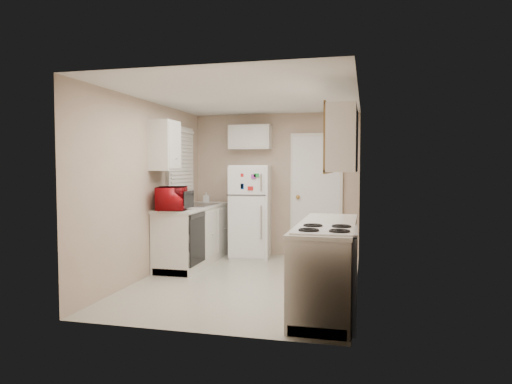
# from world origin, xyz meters

# --- Properties ---
(floor) EXTENTS (3.80, 3.80, 0.00)m
(floor) POSITION_xyz_m (0.00, 0.00, 0.00)
(floor) COLOR beige
(floor) RESTS_ON ground
(ceiling) EXTENTS (3.80, 3.80, 0.00)m
(ceiling) POSITION_xyz_m (0.00, 0.00, 2.40)
(ceiling) COLOR white
(ceiling) RESTS_ON floor
(wall_left) EXTENTS (3.80, 3.80, 0.00)m
(wall_left) POSITION_xyz_m (-1.40, 0.00, 1.20)
(wall_left) COLOR #BEA58F
(wall_left) RESTS_ON floor
(wall_right) EXTENTS (3.80, 3.80, 0.00)m
(wall_right) POSITION_xyz_m (1.40, 0.00, 1.20)
(wall_right) COLOR #BEA58F
(wall_right) RESTS_ON floor
(wall_back) EXTENTS (2.80, 2.80, 0.00)m
(wall_back) POSITION_xyz_m (0.00, 1.90, 1.20)
(wall_back) COLOR #BEA58F
(wall_back) RESTS_ON floor
(wall_front) EXTENTS (2.80, 2.80, 0.00)m
(wall_front) POSITION_xyz_m (0.00, -1.90, 1.20)
(wall_front) COLOR #BEA58F
(wall_front) RESTS_ON floor
(left_counter) EXTENTS (0.60, 1.80, 0.90)m
(left_counter) POSITION_xyz_m (-1.10, 0.90, 0.45)
(left_counter) COLOR silver
(left_counter) RESTS_ON floor
(dishwasher) EXTENTS (0.03, 0.58, 0.72)m
(dishwasher) POSITION_xyz_m (-0.81, 0.30, 0.49)
(dishwasher) COLOR black
(dishwasher) RESTS_ON floor
(sink) EXTENTS (0.54, 0.74, 0.16)m
(sink) POSITION_xyz_m (-1.10, 1.05, 0.86)
(sink) COLOR gray
(sink) RESTS_ON left_counter
(microwave) EXTENTS (0.65, 0.48, 0.39)m
(microwave) POSITION_xyz_m (-1.15, 0.22, 1.05)
(microwave) COLOR #9D090F
(microwave) RESTS_ON left_counter
(soap_bottle) EXTENTS (0.10, 0.10, 0.17)m
(soap_bottle) POSITION_xyz_m (-1.15, 1.64, 1.00)
(soap_bottle) COLOR silver
(soap_bottle) RESTS_ON left_counter
(window_blinds) EXTENTS (0.10, 0.98, 1.08)m
(window_blinds) POSITION_xyz_m (-1.36, 1.05, 1.60)
(window_blinds) COLOR silver
(window_blinds) RESTS_ON wall_left
(upper_cabinet_left) EXTENTS (0.30, 0.45, 0.70)m
(upper_cabinet_left) POSITION_xyz_m (-1.25, 0.22, 1.80)
(upper_cabinet_left) COLOR silver
(upper_cabinet_left) RESTS_ON wall_left
(refrigerator) EXTENTS (0.68, 0.67, 1.53)m
(refrigerator) POSITION_xyz_m (-0.35, 1.59, 0.76)
(refrigerator) COLOR white
(refrigerator) RESTS_ON floor
(cabinet_over_fridge) EXTENTS (0.70, 0.30, 0.40)m
(cabinet_over_fridge) POSITION_xyz_m (-0.40, 1.75, 2.00)
(cabinet_over_fridge) COLOR silver
(cabinet_over_fridge) RESTS_ON wall_back
(interior_door) EXTENTS (0.86, 0.06, 2.08)m
(interior_door) POSITION_xyz_m (0.70, 1.86, 1.02)
(interior_door) COLOR white
(interior_door) RESTS_ON floor
(right_counter) EXTENTS (0.60, 2.00, 0.90)m
(right_counter) POSITION_xyz_m (1.10, -0.80, 0.45)
(right_counter) COLOR silver
(right_counter) RESTS_ON floor
(stove) EXTENTS (0.61, 0.75, 0.89)m
(stove) POSITION_xyz_m (1.13, -1.37, 0.45)
(stove) COLOR white
(stove) RESTS_ON floor
(upper_cabinet_right) EXTENTS (0.30, 1.20, 0.70)m
(upper_cabinet_right) POSITION_xyz_m (1.25, -0.50, 1.80)
(upper_cabinet_right) COLOR silver
(upper_cabinet_right) RESTS_ON wall_right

